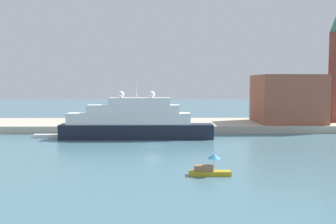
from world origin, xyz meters
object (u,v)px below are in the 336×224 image
parked_car (81,120)px  person_figure (91,121)px  bell_tower (336,62)px  large_yacht (134,122)px  small_motorboat (209,168)px  work_barge (50,136)px  mooring_bollard (189,124)px  harbor_building (287,99)px

parked_car → person_figure: person_figure is taller
bell_tower → person_figure: bell_tower is taller
large_yacht → small_motorboat: bearing=-69.9°
small_motorboat → person_figure: size_ratio=2.96×
work_barge → person_figure: size_ratio=3.95×
small_motorboat → work_barge: size_ratio=0.75×
bell_tower → mooring_bollard: size_ratio=33.20×
large_yacht → person_figure: large_yacht is taller
work_barge → bell_tower: 66.19m
large_yacht → small_motorboat: 32.07m
harbor_building → person_figure: bearing=-173.4°
large_yacht → mooring_bollard: size_ratio=37.76×
large_yacht → person_figure: bearing=135.2°
work_barge → mooring_bollard: mooring_bollard is taller
harbor_building → person_figure: 45.38m
work_barge → harbor_building: size_ratio=0.44×
work_barge → parked_car: parked_car is taller
small_motorboat → harbor_building: (23.51, 45.49, 6.28)m
small_motorboat → bell_tower: (35.06, 46.07, 14.87)m
mooring_bollard → large_yacht: bearing=-142.2°
small_motorboat → large_yacht: bearing=110.1°
person_figure → work_barge: bearing=-126.8°
work_barge → bell_tower: (62.76, 14.33, 15.39)m
mooring_bollard → work_barge: bearing=-165.9°
large_yacht → parked_car: (-13.57, 15.48, -0.99)m
small_motorboat → person_figure: person_figure is taller
work_barge → person_figure: (6.38, 8.55, 2.01)m
large_yacht → parked_car: 20.61m
parked_car → mooring_bollard: bearing=-15.2°
mooring_bollard → bell_tower: bearing=11.9°
harbor_building → small_motorboat: bearing=-117.3°
bell_tower → mooring_bollard: bearing=-168.1°
harbor_building → work_barge: bearing=-165.0°
large_yacht → bell_tower: bell_tower is taller
work_barge → small_motorboat: bearing=-48.9°
small_motorboat → bell_tower: 59.78m
large_yacht → bell_tower: (46.05, 16.04, 12.51)m
bell_tower → parked_car: bearing=-179.5°
bell_tower → small_motorboat: bearing=-127.3°
work_barge → parked_car: bearing=77.1°
small_motorboat → parked_car: 51.73m
small_motorboat → parked_car: size_ratio=1.14×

